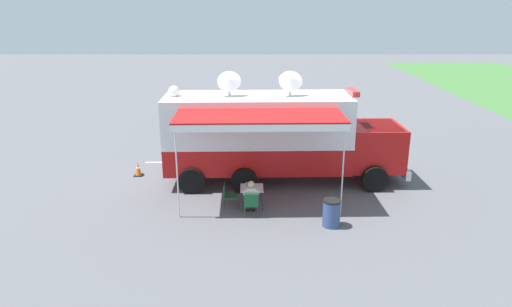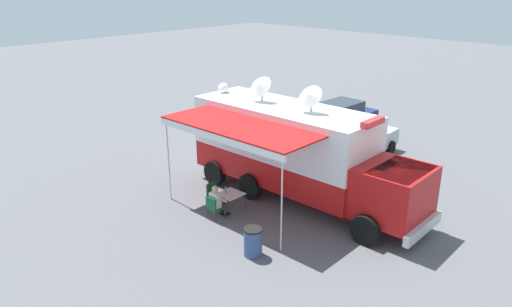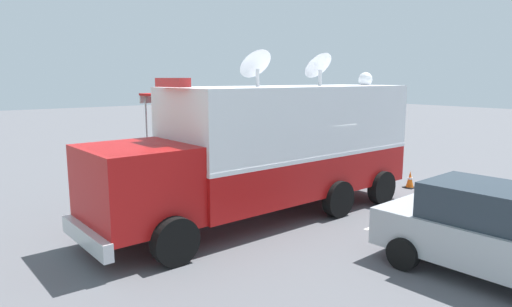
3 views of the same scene
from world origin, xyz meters
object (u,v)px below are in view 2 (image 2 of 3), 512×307
folding_table (230,195)px  folding_chair_at_table (213,206)px  folding_chair_beside_table (214,193)px  car_behind_truck (361,139)px  water_bottle (226,190)px  seated_responder (217,201)px  traffic_cone (210,152)px  car_far_corner (342,118)px  command_truck (298,150)px  trash_bin (253,242)px

folding_table → folding_chair_at_table: (0.80, -0.01, -0.16)m
folding_chair_beside_table → car_behind_truck: bearing=172.3°
water_bottle → car_behind_truck: (-8.15, 0.42, 0.05)m
folding_table → seated_responder: (0.61, -0.02, -0.02)m
traffic_cone → folding_table: bearing=56.7°
car_far_corner → car_behind_truck: bearing=48.6°
folding_table → seated_responder: seated_responder is taller
car_far_corner → command_truck: bearing=23.3°
traffic_cone → car_behind_truck: bearing=134.5°
seated_responder → folding_table: bearing=178.3°
trash_bin → car_far_corner: (-11.95, -5.02, 0.42)m
traffic_cone → car_behind_truck: car_behind_truck is taller
folding_table → folding_chair_at_table: bearing=-1.0°
folding_chair_at_table → trash_bin: (0.69, 2.59, -0.06)m
trash_bin → folding_table: bearing=-120.0°
traffic_cone → car_far_corner: car_far_corner is taller
folding_table → water_bottle: water_bottle is taller
folding_table → folding_chair_beside_table: bearing=-86.7°
traffic_cone → folding_chair_beside_table: bearing=50.9°
seated_responder → car_behind_truck: (-8.70, 0.26, 0.23)m
water_bottle → folding_chair_beside_table: water_bottle is taller
command_truck → folding_chair_at_table: size_ratio=10.97×
car_behind_truck → command_truck: bearing=7.3°
folding_chair_beside_table → seated_responder: (0.56, 0.83, 0.14)m
folding_chair_beside_table → traffic_cone: folding_chair_beside_table is taller
seated_responder → command_truck: bearing=162.9°
folding_chair_beside_table → car_far_corner: 10.64m
seated_responder → trash_bin: size_ratio=1.37×
trash_bin → traffic_cone: size_ratio=1.57×
folding_table → trash_bin: trash_bin is taller
folding_chair_at_table → traffic_cone: 6.20m
water_bottle → trash_bin: 3.13m
command_truck → car_behind_truck: size_ratio=2.22×
trash_bin → traffic_cone: (-4.64, -7.36, -0.18)m
command_truck → folding_chair_at_table: 3.78m
command_truck → trash_bin: 4.61m
water_bottle → folding_table: bearing=109.5°
command_truck → seated_responder: 3.56m
folding_chair_at_table → trash_bin: trash_bin is taller
water_bottle → car_behind_truck: 8.16m
folding_table → traffic_cone: 5.74m
command_truck → traffic_cone: (-0.59, -5.74, -1.67)m
water_bottle → traffic_cone: water_bottle is taller
folding_table → folding_chair_at_table: 0.82m
folding_table → water_bottle: 0.25m
folding_table → trash_bin: bearing=60.0°
folding_chair_at_table → folding_chair_beside_table: bearing=-131.9°
seated_responder → car_far_corner: (-11.07, -2.42, 0.23)m
folding_chair_beside_table → traffic_cone: bearing=-129.1°
folding_chair_beside_table → traffic_cone: (-3.20, -3.94, -0.23)m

